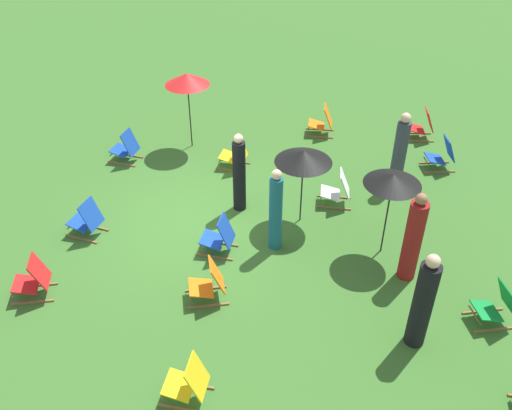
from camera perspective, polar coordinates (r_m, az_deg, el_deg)
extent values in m
plane|color=#386B28|center=(11.99, -5.74, -1.73)|extent=(40.00, 40.00, 0.00)
cube|color=olive|center=(14.58, -12.88, 5.03)|extent=(0.22, 0.75, 0.04)
cube|color=olive|center=(14.26, -13.71, 4.15)|extent=(0.22, 0.75, 0.04)
cube|color=#1947B7|center=(14.34, -13.78, 5.51)|extent=(0.57, 0.54, 0.13)
cube|color=#1947B7|center=(14.06, -12.87, 6.33)|extent=(0.53, 0.36, 0.57)
cylinder|color=olive|center=(14.47, -14.43, 5.37)|extent=(0.43, 0.13, 0.03)
cube|color=olive|center=(12.26, -16.45, -2.15)|extent=(0.25, 0.74, 0.04)
cube|color=olive|center=(12.00, -17.60, -3.35)|extent=(0.25, 0.74, 0.04)
cube|color=#1947B7|center=(12.04, -17.61, -1.70)|extent=(0.58, 0.55, 0.13)
cube|color=#1947B7|center=(11.71, -16.67, -0.93)|extent=(0.53, 0.37, 0.57)
cylinder|color=olive|center=(12.19, -18.32, -1.75)|extent=(0.43, 0.15, 0.03)
cube|color=olive|center=(11.36, -3.70, -3.96)|extent=(0.16, 0.76, 0.04)
cube|color=olive|center=(11.04, -4.32, -5.38)|extent=(0.16, 0.76, 0.04)
cube|color=#1947B7|center=(11.06, -4.56, -3.59)|extent=(0.54, 0.51, 0.13)
cube|color=#1947B7|center=(10.81, -3.10, -2.68)|extent=(0.51, 0.32, 0.57)
cylinder|color=olive|center=(11.16, -5.52, -3.71)|extent=(0.44, 0.10, 0.03)
cube|color=olive|center=(13.96, -2.12, 4.52)|extent=(0.18, 0.75, 0.04)
cube|color=olive|center=(13.61, -2.63, 3.58)|extent=(0.18, 0.75, 0.04)
cube|color=yellow|center=(13.68, -2.80, 5.01)|extent=(0.55, 0.51, 0.13)
cube|color=yellow|center=(13.46, -1.60, 5.88)|extent=(0.52, 0.33, 0.57)
cylinder|color=olive|center=(13.77, -3.59, 4.86)|extent=(0.44, 0.11, 0.03)
cube|color=olive|center=(10.40, -5.18, -8.61)|extent=(0.20, 0.75, 0.04)
cube|color=olive|center=(10.09, -4.97, -10.35)|extent=(0.20, 0.75, 0.04)
cube|color=orange|center=(10.06, -5.73, -8.51)|extent=(0.56, 0.53, 0.13)
cube|color=orange|center=(9.88, -4.08, -7.18)|extent=(0.52, 0.34, 0.57)
cylinder|color=olive|center=(10.11, -6.84, -8.90)|extent=(0.44, 0.12, 0.03)
cube|color=olive|center=(14.61, 17.92, 4.19)|extent=(0.13, 0.76, 0.04)
cube|color=olive|center=(14.26, 18.46, 3.26)|extent=(0.13, 0.76, 0.04)
cube|color=#1947B7|center=(14.28, 18.00, 4.58)|extent=(0.53, 0.49, 0.13)
cube|color=#1947B7|center=(14.25, 19.34, 5.55)|extent=(0.51, 0.30, 0.57)
cylinder|color=olive|center=(14.24, 17.19, 4.33)|extent=(0.44, 0.08, 0.03)
cube|color=olive|center=(15.54, 6.60, 7.78)|extent=(0.09, 0.76, 0.04)
cube|color=olive|center=(15.15, 6.53, 7.00)|extent=(0.09, 0.76, 0.04)
cube|color=orange|center=(15.23, 6.25, 8.26)|extent=(0.51, 0.47, 0.13)
cube|color=orange|center=(15.10, 7.47, 9.10)|extent=(0.50, 0.28, 0.57)
cylinder|color=olive|center=(15.26, 5.48, 8.08)|extent=(0.44, 0.06, 0.03)
cube|color=olive|center=(10.75, 22.35, -10.09)|extent=(0.19, 0.75, 0.04)
cube|color=olive|center=(10.50, 23.43, -11.75)|extent=(0.19, 0.75, 0.04)
cube|color=#148C38|center=(10.41, 22.72, -10.04)|extent=(0.56, 0.52, 0.13)
cube|color=#148C38|center=(10.37, 24.53, -8.67)|extent=(0.52, 0.34, 0.57)
cylinder|color=olive|center=(10.36, 21.65, -10.50)|extent=(0.44, 0.12, 0.03)
cube|color=olive|center=(9.04, -6.76, -17.93)|extent=(0.13, 0.76, 0.04)
cube|color=olive|center=(8.81, -7.62, -20.18)|extent=(0.13, 0.76, 0.04)
cube|color=yellow|center=(8.74, -7.96, -17.96)|extent=(0.53, 0.49, 0.13)
cube|color=yellow|center=(8.45, -6.10, -17.22)|extent=(0.51, 0.31, 0.57)
cylinder|color=olive|center=(8.85, -9.22, -17.97)|extent=(0.44, 0.08, 0.03)
cube|color=olive|center=(11.20, -21.68, -7.71)|extent=(0.18, 0.75, 0.04)
cube|color=olive|center=(10.89, -22.09, -9.29)|extent=(0.18, 0.75, 0.04)
cube|color=red|center=(10.91, -22.68, -7.56)|extent=(0.55, 0.52, 0.13)
cube|color=red|center=(10.65, -21.47, -6.39)|extent=(0.52, 0.33, 0.57)
cylinder|color=olive|center=(11.01, -23.60, -7.86)|extent=(0.44, 0.11, 0.03)
cube|color=olive|center=(12.77, 8.06, 0.83)|extent=(0.09, 0.76, 0.04)
cube|color=olive|center=(12.41, 8.03, -0.33)|extent=(0.09, 0.76, 0.04)
cube|color=white|center=(12.45, 7.68, 1.24)|extent=(0.51, 0.46, 0.13)
cube|color=white|center=(12.30, 9.18, 2.21)|extent=(0.50, 0.28, 0.57)
cylinder|color=olive|center=(12.48, 6.74, 1.04)|extent=(0.44, 0.06, 0.03)
cube|color=olive|center=(15.87, 16.28, 7.14)|extent=(0.04, 0.76, 0.04)
cube|color=olive|center=(15.49, 16.54, 6.36)|extent=(0.04, 0.76, 0.04)
cube|color=red|center=(15.54, 16.20, 7.59)|extent=(0.48, 0.44, 0.13)
cube|color=red|center=(15.49, 17.46, 8.42)|extent=(0.48, 0.25, 0.57)
cylinder|color=olive|center=(15.53, 15.43, 7.41)|extent=(0.44, 0.03, 0.03)
cylinder|color=black|center=(11.53, 4.75, 1.83)|extent=(0.03, 0.03, 1.70)
cone|color=black|center=(11.13, 4.94, 5.02)|extent=(1.18, 1.18, 0.25)
cylinder|color=black|center=(10.91, 13.36, -1.00)|extent=(0.03, 0.03, 1.81)
cone|color=black|center=(10.45, 13.97, 2.59)|extent=(1.08, 1.08, 0.21)
cylinder|color=black|center=(14.31, -6.88, 9.56)|extent=(0.03, 0.03, 1.98)
cone|color=red|center=(13.95, -7.14, 12.78)|extent=(1.12, 1.12, 0.29)
cylinder|color=#195972|center=(10.79, 2.04, -0.92)|extent=(0.35, 0.35, 1.64)
sphere|color=beige|center=(10.27, 2.14, 3.15)|extent=(0.20, 0.20, 0.20)
cylinder|color=black|center=(11.87, -1.74, 2.97)|extent=(0.36, 0.36, 1.67)
sphere|color=beige|center=(11.39, -1.83, 6.86)|extent=(0.20, 0.20, 0.20)
cylinder|color=black|center=(9.30, 16.79, -9.92)|extent=(0.47, 0.47, 1.68)
sphere|color=beige|center=(8.68, 17.85, -5.56)|extent=(0.22, 0.22, 0.22)
cylinder|color=maroon|center=(10.49, 15.87, -3.62)|extent=(0.44, 0.44, 1.69)
sphere|color=#936647|center=(9.94, 16.74, 0.58)|extent=(0.22, 0.22, 0.22)
cylinder|color=#333847|center=(13.05, 14.59, 5.04)|extent=(0.38, 0.38, 1.66)
sphere|color=beige|center=(12.62, 15.22, 8.68)|extent=(0.23, 0.23, 0.23)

